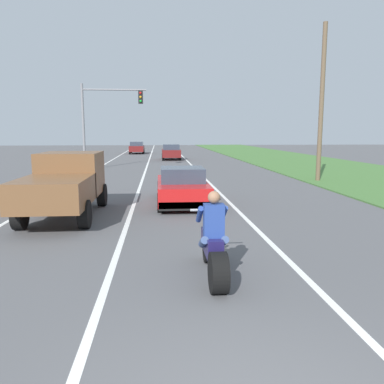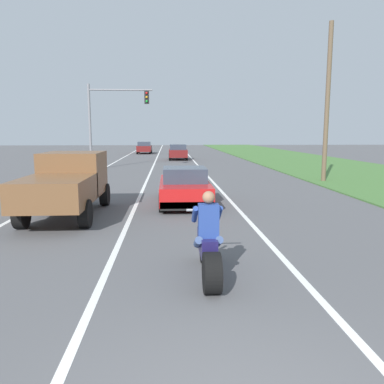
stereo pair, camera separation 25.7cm
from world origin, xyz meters
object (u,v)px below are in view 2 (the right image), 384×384
traffic_light_mast_near (109,113)px  distant_car_far_ahead (178,152)px  sports_car_red (184,187)px  pickup_truck_left_lane_brown (67,181)px  distant_car_further_ahead (144,147)px  motorcycle_with_rider (208,248)px

traffic_light_mast_near → distant_car_far_ahead: (5.08, 9.96, -3.22)m
sports_car_red → pickup_truck_left_lane_brown: bearing=-153.0°
distant_car_far_ahead → distant_car_further_ahead: 11.96m
traffic_light_mast_near → distant_car_far_ahead: size_ratio=1.50×
distant_car_further_ahead → distant_car_far_ahead: bearing=-70.7°
sports_car_red → distant_car_far_ahead: (0.36, 23.74, 0.14)m
distant_car_far_ahead → distant_car_further_ahead: (-3.96, 11.29, 0.00)m
pickup_truck_left_lane_brown → distant_car_far_ahead: pickup_truck_left_lane_brown is taller
motorcycle_with_rider → distant_car_far_ahead: (0.25, 31.32, 0.18)m
distant_car_further_ahead → pickup_truck_left_lane_brown: bearing=-90.3°
sports_car_red → distant_car_further_ahead: (-3.60, 35.03, 0.14)m
motorcycle_with_rider → traffic_light_mast_near: traffic_light_mast_near is taller
traffic_light_mast_near → sports_car_red: bearing=-71.1°
pickup_truck_left_lane_brown → traffic_light_mast_near: bearing=93.4°
motorcycle_with_rider → distant_car_further_ahead: motorcycle_with_rider is taller
distant_car_further_ahead → sports_car_red: bearing=-84.1°
motorcycle_with_rider → traffic_light_mast_near: 22.17m
distant_car_far_ahead → pickup_truck_left_lane_brown: bearing=-99.2°
sports_car_red → distant_car_far_ahead: 23.75m
sports_car_red → traffic_light_mast_near: size_ratio=0.72×
traffic_light_mast_near → distant_car_further_ahead: size_ratio=1.50×
motorcycle_with_rider → distant_car_far_ahead: bearing=89.5°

